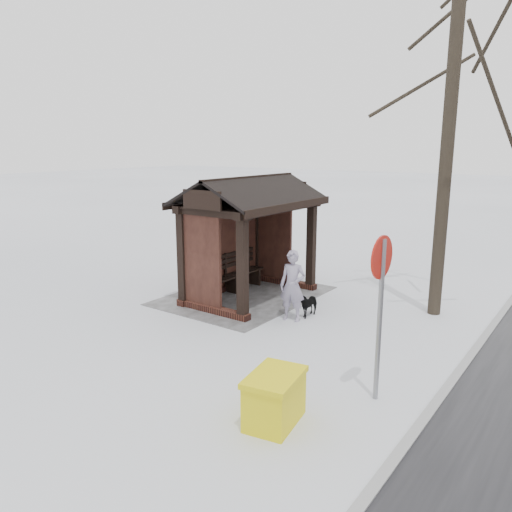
{
  "coord_description": "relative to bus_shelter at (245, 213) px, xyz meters",
  "views": [
    {
      "loc": [
        9.86,
        7.33,
        3.84
      ],
      "look_at": [
        0.86,
        0.8,
        1.35
      ],
      "focal_mm": 35.0,
      "sensor_mm": 36.0,
      "label": 1
    }
  ],
  "objects": [
    {
      "name": "ground",
      "position": [
        0.0,
        0.16,
        -2.17
      ],
      "size": [
        120.0,
        120.0,
        0.0
      ],
      "primitive_type": "plane",
      "color": "silver",
      "rests_on": "ground"
    },
    {
      "name": "kerb",
      "position": [
        0.0,
        5.66,
        -2.16
      ],
      "size": [
        120.0,
        0.15,
        0.06
      ],
      "primitive_type": "cube",
      "color": "gray",
      "rests_on": "ground"
    },
    {
      "name": "trampled_patch",
      "position": [
        0.0,
        -0.04,
        -2.16
      ],
      "size": [
        4.2,
        3.2,
        0.02
      ],
      "primitive_type": "cube",
      "color": "gray",
      "rests_on": "ground"
    },
    {
      "name": "bus_shelter",
      "position": [
        0.0,
        0.0,
        0.0
      ],
      "size": [
        3.6,
        2.4,
        3.09
      ],
      "color": "#3B1B15",
      "rests_on": "ground"
    },
    {
      "name": "tree_near",
      "position": [
        -1.5,
        4.36,
        3.99
      ],
      "size": [
        3.42,
        3.42,
        9.03
      ],
      "color": "black",
      "rests_on": "ground"
    },
    {
      "name": "pedestrian",
      "position": [
        0.82,
        1.92,
        -1.37
      ],
      "size": [
        0.5,
        0.65,
        1.59
      ],
      "primitive_type": "imported",
      "rotation": [
        0.0,
        0.0,
        1.79
      ],
      "color": "#9188A0",
      "rests_on": "ground"
    },
    {
      "name": "dog",
      "position": [
        0.37,
        2.04,
        -1.88
      ],
      "size": [
        0.68,
        0.32,
        0.57
      ],
      "primitive_type": "imported",
      "rotation": [
        0.0,
        0.0,
        1.6
      ],
      "color": "black",
      "rests_on": "ground"
    },
    {
      "name": "grit_bin",
      "position": [
        4.55,
        3.96,
        -1.79
      ],
      "size": [
        1.05,
        0.81,
        0.73
      ],
      "rotation": [
        0.0,
        0.0,
        0.18
      ],
      "color": "yellow",
      "rests_on": "ground"
    },
    {
      "name": "road_sign",
      "position": [
        3.07,
        4.83,
        -0.34
      ],
      "size": [
        0.66,
        0.11,
        2.56
      ],
      "rotation": [
        0.0,
        0.0,
        -0.06
      ],
      "color": "gray",
      "rests_on": "ground"
    }
  ]
}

